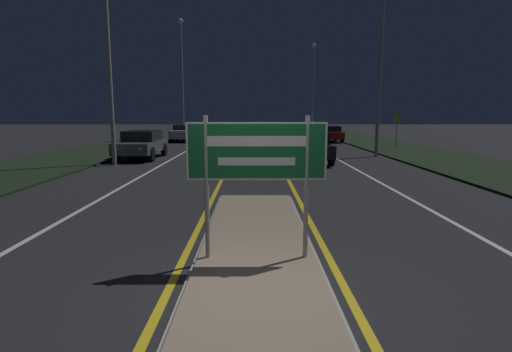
% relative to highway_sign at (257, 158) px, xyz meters
% --- Properties ---
extents(ground_plane, '(160.00, 160.00, 0.00)m').
position_rel_highway_sign_xyz_m(ground_plane, '(0.00, -1.00, -1.64)').
color(ground_plane, '#232326').
extents(median_island, '(1.95, 9.53, 0.10)m').
position_rel_highway_sign_xyz_m(median_island, '(0.00, 0.00, -1.60)').
color(median_island, '#999993').
rests_on(median_island, ground_plane).
extents(verge_left, '(5.00, 100.00, 0.08)m').
position_rel_highway_sign_xyz_m(verge_left, '(-9.50, 19.00, -1.60)').
color(verge_left, black).
rests_on(verge_left, ground_plane).
extents(verge_right, '(5.00, 100.00, 0.08)m').
position_rel_highway_sign_xyz_m(verge_right, '(9.50, 19.00, -1.60)').
color(verge_right, black).
rests_on(verge_right, ground_plane).
extents(centre_line_yellow_left, '(0.12, 70.00, 0.01)m').
position_rel_highway_sign_xyz_m(centre_line_yellow_left, '(-1.17, 24.00, -1.64)').
color(centre_line_yellow_left, gold).
rests_on(centre_line_yellow_left, ground_plane).
extents(centre_line_yellow_right, '(0.12, 70.00, 0.01)m').
position_rel_highway_sign_xyz_m(centre_line_yellow_right, '(1.17, 24.00, -1.64)').
color(centre_line_yellow_right, gold).
rests_on(centre_line_yellow_right, ground_plane).
extents(lane_line_white_left, '(0.12, 70.00, 0.01)m').
position_rel_highway_sign_xyz_m(lane_line_white_left, '(-4.20, 24.00, -1.64)').
color(lane_line_white_left, silver).
rests_on(lane_line_white_left, ground_plane).
extents(lane_line_white_right, '(0.12, 70.00, 0.01)m').
position_rel_highway_sign_xyz_m(lane_line_white_right, '(4.20, 24.00, -1.64)').
color(lane_line_white_right, silver).
rests_on(lane_line_white_right, ground_plane).
extents(edge_line_white_left, '(0.10, 70.00, 0.01)m').
position_rel_highway_sign_xyz_m(edge_line_white_left, '(-7.20, 24.00, -1.64)').
color(edge_line_white_left, silver).
rests_on(edge_line_white_left, ground_plane).
extents(edge_line_white_right, '(0.10, 70.00, 0.01)m').
position_rel_highway_sign_xyz_m(edge_line_white_right, '(7.20, 24.00, -1.64)').
color(edge_line_white_right, silver).
rests_on(edge_line_white_right, ground_plane).
extents(highway_sign, '(2.09, 0.07, 2.17)m').
position_rel_highway_sign_xyz_m(highway_sign, '(0.00, 0.00, 0.00)').
color(highway_sign, '#9E9E99').
rests_on(highway_sign, median_island).
extents(streetlight_left_near, '(0.47, 0.47, 9.40)m').
position_rel_highway_sign_xyz_m(streetlight_left_near, '(-6.29, 11.90, 4.10)').
color(streetlight_left_near, '#9E9E99').
rests_on(streetlight_left_near, ground_plane).
extents(streetlight_left_far, '(0.45, 0.45, 10.19)m').
position_rel_highway_sign_xyz_m(streetlight_left_far, '(-6.20, 29.27, 4.41)').
color(streetlight_left_far, '#9E9E99').
rests_on(streetlight_left_far, ground_plane).
extents(streetlight_right_near, '(0.47, 0.47, 8.56)m').
position_rel_highway_sign_xyz_m(streetlight_right_near, '(6.57, 15.51, 3.63)').
color(streetlight_right_near, '#9E9E99').
rests_on(streetlight_right_near, ground_plane).
extents(streetlight_right_far, '(0.45, 0.45, 9.61)m').
position_rel_highway_sign_xyz_m(streetlight_right_far, '(6.31, 37.72, 4.09)').
color(streetlight_right_far, '#9E9E99').
rests_on(streetlight_right_far, ground_plane).
extents(car_receding_0, '(1.99, 4.55, 1.46)m').
position_rel_highway_sign_xyz_m(car_receding_0, '(2.53, 13.03, -0.87)').
color(car_receding_0, black).
rests_on(car_receding_0, ground_plane).
extents(car_receding_1, '(2.00, 4.33, 1.29)m').
position_rel_highway_sign_xyz_m(car_receding_1, '(6.04, 26.83, -0.95)').
color(car_receding_1, maroon).
rests_on(car_receding_1, ground_plane).
extents(car_receding_2, '(2.03, 4.64, 1.43)m').
position_rel_highway_sign_xyz_m(car_receding_2, '(5.98, 35.53, -0.88)').
color(car_receding_2, '#B7B7BC').
rests_on(car_receding_2, ground_plane).
extents(car_approaching_0, '(1.90, 4.48, 1.42)m').
position_rel_highway_sign_xyz_m(car_approaching_0, '(-5.80, 14.63, -0.88)').
color(car_approaching_0, '#4C514C').
rests_on(car_approaching_0, ground_plane).
extents(car_approaching_1, '(1.89, 4.50, 1.36)m').
position_rel_highway_sign_xyz_m(car_approaching_1, '(-5.80, 27.44, -0.91)').
color(car_approaching_1, '#B7B7BC').
rests_on(car_approaching_1, ground_plane).
extents(warning_sign, '(0.60, 0.06, 2.20)m').
position_rel_highway_sign_xyz_m(warning_sign, '(9.59, 21.05, -0.23)').
color(warning_sign, '#9E9E99').
rests_on(warning_sign, verge_right).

